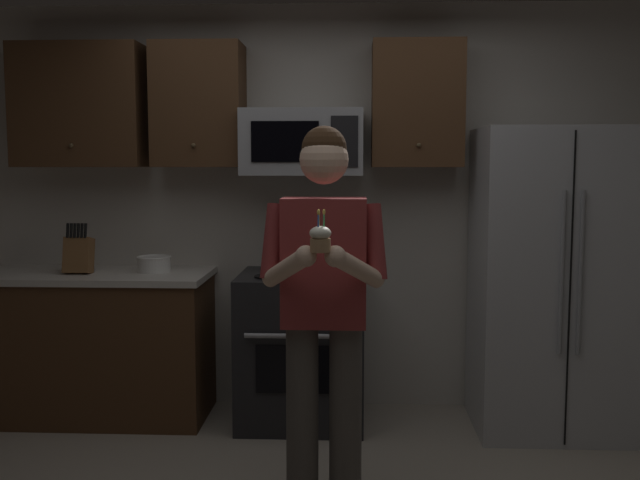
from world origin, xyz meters
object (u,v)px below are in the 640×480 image
at_px(knife_block, 79,254).
at_px(bowl_large_white, 154,264).
at_px(microwave, 303,142).
at_px(refrigerator, 552,280).
at_px(person, 324,296).
at_px(cupcake, 320,238).
at_px(oven_range, 302,348).

bearing_deg(knife_block, bowl_large_white, 10.72).
height_order(microwave, bowl_large_white, microwave).
distance_m(microwave, knife_block, 1.54).
relative_size(refrigerator, person, 1.02).
bearing_deg(person, cupcake, -90.00).
bearing_deg(microwave, knife_block, -173.79).
distance_m(refrigerator, person, 1.72).
bearing_deg(oven_range, knife_block, -178.76).
height_order(refrigerator, knife_block, refrigerator).
xyz_separation_m(microwave, bowl_large_white, (-0.92, -0.06, -0.75)).
bearing_deg(cupcake, bowl_large_white, 125.93).
height_order(refrigerator, bowl_large_white, refrigerator).
distance_m(oven_range, refrigerator, 1.56).
bearing_deg(refrigerator, cupcake, -132.41).
height_order(knife_block, bowl_large_white, knife_block).
bearing_deg(bowl_large_white, refrigerator, -2.21).
relative_size(microwave, cupcake, 4.26).
bearing_deg(knife_block, refrigerator, -0.19).
xyz_separation_m(bowl_large_white, person, (1.11, -1.20, 0.02)).
bearing_deg(oven_range, microwave, 89.98).
bearing_deg(knife_block, microwave, 6.21).
bearing_deg(person, bowl_large_white, 132.69).
distance_m(knife_block, cupcake, 2.14).
xyz_separation_m(refrigerator, cupcake, (-1.31, -1.44, 0.39)).
bearing_deg(oven_range, bowl_large_white, 176.63).
height_order(oven_range, refrigerator, refrigerator).
distance_m(bowl_large_white, person, 1.64).
xyz_separation_m(knife_block, bowl_large_white, (0.44, 0.08, -0.06)).
relative_size(refrigerator, knife_block, 5.63).
bearing_deg(microwave, bowl_large_white, -175.98).
distance_m(bowl_large_white, cupcake, 1.92).
relative_size(microwave, bowl_large_white, 3.48).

